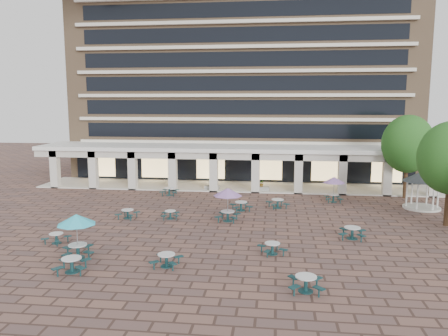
{
  "coord_description": "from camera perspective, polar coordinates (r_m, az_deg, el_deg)",
  "views": [
    {
      "loc": [
        4.05,
        -30.57,
        8.98
      ],
      "look_at": [
        0.06,
        3.0,
        3.85
      ],
      "focal_mm": 35.0,
      "sensor_mm": 36.0,
      "label": 1
    }
  ],
  "objects": [
    {
      "name": "ground",
      "position": [
        32.12,
        -0.74,
        -7.61
      ],
      "size": [
        120.0,
        120.0,
        0.0
      ],
      "primitive_type": "plane",
      "color": "brown",
      "rests_on": "ground"
    },
    {
      "name": "apartment_building",
      "position": [
        56.3,
        2.71,
        12.3
      ],
      "size": [
        40.0,
        15.5,
        25.2
      ],
      "color": "#8C6D4F",
      "rests_on": "ground"
    },
    {
      "name": "retail_arcade",
      "position": [
        45.94,
        1.67,
        1.14
      ],
      "size": [
        42.0,
        6.6,
        4.4
      ],
      "color": "white",
      "rests_on": "ground"
    },
    {
      "name": "picnic_table_0",
      "position": [
        25.08,
        -19.27,
        -11.7
      ],
      "size": [
        2.0,
        2.0,
        0.79
      ],
      "rotation": [
        0.0,
        0.0,
        0.19
      ],
      "color": "#123438",
      "rests_on": "ground"
    },
    {
      "name": "picnic_table_1",
      "position": [
        24.69,
        -7.53,
        -11.7
      ],
      "size": [
        1.72,
        1.72,
        0.73
      ],
      "rotation": [
        0.0,
        0.0,
        -0.08
      ],
      "color": "#123438",
      "rests_on": "ground"
    },
    {
      "name": "picnic_table_2",
      "position": [
        26.55,
        6.34,
        -10.27
      ],
      "size": [
        1.86,
        1.86,
        0.69
      ],
      "rotation": [
        0.0,
        0.0,
        0.37
      ],
      "color": "#123438",
      "rests_on": "ground"
    },
    {
      "name": "picnic_table_3",
      "position": [
        21.87,
        10.65,
        -14.45
      ],
      "size": [
        1.75,
        1.75,
        0.78
      ],
      "rotation": [
        0.0,
        0.0,
        -0.01
      ],
      "color": "#123438",
      "rests_on": "ground"
    },
    {
      "name": "picnic_table_4",
      "position": [
        26.67,
        -18.72,
        -6.59
      ],
      "size": [
        2.23,
        2.23,
        2.58
      ],
      "rotation": [
        0.0,
        0.0,
        0.43
      ],
      "color": "#123438",
      "rests_on": "ground"
    },
    {
      "name": "picnic_table_5",
      "position": [
        30.27,
        -21.05,
        -8.45
      ],
      "size": [
        1.73,
        1.73,
        0.66
      ],
      "rotation": [
        0.0,
        0.0,
        -0.27
      ],
      "color": "#123438",
      "rests_on": "ground"
    },
    {
      "name": "picnic_table_6",
      "position": [
        32.92,
        0.49,
        -3.32
      ],
      "size": [
        2.21,
        2.21,
        2.55
      ],
      "rotation": [
        0.0,
        0.0,
        -0.12
      ],
      "color": "#123438",
      "rests_on": "ground"
    },
    {
      "name": "picnic_table_7",
      "position": [
        30.37,
        16.41,
        -8.01
      ],
      "size": [
        1.99,
        1.99,
        0.79
      ],
      "rotation": [
        0.0,
        0.0,
        -0.18
      ],
      "color": "#123438",
      "rests_on": "ground"
    },
    {
      "name": "picnic_table_8",
      "position": [
        34.27,
        -7.03,
        -5.97
      ],
      "size": [
        1.61,
        1.61,
        0.64
      ],
      "rotation": [
        0.0,
        0.0,
        0.17
      ],
      "color": "#123438",
      "rests_on": "ground"
    },
    {
      "name": "picnic_table_9",
      "position": [
        34.91,
        -12.48,
        -5.77
      ],
      "size": [
        1.75,
        1.75,
        0.71
      ],
      "rotation": [
        0.0,
        0.0,
        -0.15
      ],
      "color": "#123438",
      "rests_on": "ground"
    },
    {
      "name": "picnic_table_10",
      "position": [
        37.65,
        7.02,
        -4.52
      ],
      "size": [
        2.07,
        2.07,
        0.77
      ],
      "rotation": [
        0.0,
        0.0,
        0.36
      ],
      "color": "#123438",
      "rests_on": "ground"
    },
    {
      "name": "picnic_table_11",
      "position": [
        40.49,
        14.17,
        -1.64
      ],
      "size": [
        1.99,
        1.99,
        2.29
      ],
      "rotation": [
        0.0,
        0.0,
        0.05
      ],
      "color": "#123438",
      "rests_on": "ground"
    },
    {
      "name": "picnic_table_12",
      "position": [
        42.69,
        -7.17,
        -2.97
      ],
      "size": [
        1.69,
        1.69,
        0.75
      ],
      "rotation": [
        0.0,
        0.0,
        -0.0
      ],
      "color": "#123438",
      "rests_on": "ground"
    },
    {
      "name": "picnic_table_13",
      "position": [
        36.52,
        2.24,
        -4.88
      ],
      "size": [
        2.06,
        2.06,
        0.76
      ],
      "rotation": [
        0.0,
        0.0,
        0.37
      ],
      "color": "#123438",
      "rests_on": "ground"
    },
    {
      "name": "gazebo",
      "position": [
        40.49,
        24.59,
        -1.5
      ],
      "size": [
        3.44,
        3.44,
        3.2
      ],
      "rotation": [
        0.0,
        0.0,
        -0.09
      ],
      "color": "beige",
      "rests_on": "ground"
    },
    {
      "name": "tree_east_c",
      "position": [
        43.95,
        22.87,
        2.9
      ],
      "size": [
        4.7,
        4.7,
        7.82
      ],
      "color": "#3E2819",
      "rests_on": "ground"
    },
    {
      "name": "planter_left",
      "position": [
        44.75,
        -1.59,
        -2.24
      ],
      "size": [
        1.5,
        0.7,
        1.31
      ],
      "color": "gray",
      "rests_on": "ground"
    },
    {
      "name": "planter_right",
      "position": [
        44.32,
        4.95,
        -2.51
      ],
      "size": [
        1.5,
        0.64,
        1.18
      ],
      "color": "gray",
      "rests_on": "ground"
    }
  ]
}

